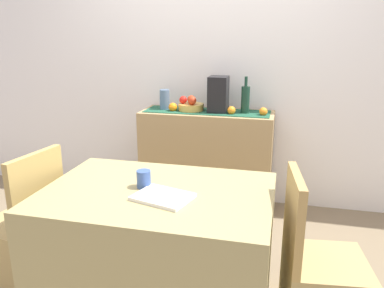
% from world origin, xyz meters
% --- Properties ---
extents(ground_plane, '(6.40, 6.40, 0.02)m').
position_xyz_m(ground_plane, '(0.00, 0.00, -0.01)').
color(ground_plane, '#78674F').
rests_on(ground_plane, ground).
extents(room_wall_rear, '(6.40, 0.06, 2.70)m').
position_xyz_m(room_wall_rear, '(0.00, 1.18, 1.35)').
color(room_wall_rear, white).
rests_on(room_wall_rear, ground).
extents(sideboard_console, '(1.14, 0.42, 0.89)m').
position_xyz_m(sideboard_console, '(-0.00, 0.92, 0.44)').
color(sideboard_console, tan).
rests_on(sideboard_console, ground).
extents(table_runner, '(1.08, 0.32, 0.01)m').
position_xyz_m(table_runner, '(-0.00, 0.92, 0.89)').
color(table_runner, '#1E5038').
rests_on(table_runner, sideboard_console).
extents(fruit_bowl, '(0.22, 0.22, 0.06)m').
position_xyz_m(fruit_bowl, '(-0.14, 0.92, 0.92)').
color(fruit_bowl, gold).
rests_on(fruit_bowl, table_runner).
extents(apple_upper, '(0.07, 0.07, 0.07)m').
position_xyz_m(apple_upper, '(-0.15, 0.94, 0.99)').
color(apple_upper, '#AE3B1A').
rests_on(apple_upper, fruit_bowl).
extents(apple_center, '(0.08, 0.08, 0.08)m').
position_xyz_m(apple_center, '(-0.12, 0.87, 0.99)').
color(apple_center, '#B23217').
rests_on(apple_center, fruit_bowl).
extents(apple_right, '(0.07, 0.07, 0.07)m').
position_xyz_m(apple_right, '(-0.21, 0.91, 0.99)').
color(apple_right, red).
rests_on(apple_right, fruit_bowl).
extents(wine_bottle, '(0.07, 0.07, 0.31)m').
position_xyz_m(wine_bottle, '(0.33, 0.92, 1.01)').
color(wine_bottle, '#173728').
rests_on(wine_bottle, sideboard_console).
extents(coffee_maker, '(0.16, 0.18, 0.31)m').
position_xyz_m(coffee_maker, '(0.10, 0.92, 1.04)').
color(coffee_maker, black).
rests_on(coffee_maker, sideboard_console).
extents(ceramic_vase, '(0.09, 0.09, 0.18)m').
position_xyz_m(ceramic_vase, '(-0.38, 0.92, 0.98)').
color(ceramic_vase, slate).
rests_on(ceramic_vase, sideboard_console).
extents(orange_loose_end, '(0.07, 0.07, 0.07)m').
position_xyz_m(orange_loose_end, '(0.48, 0.87, 0.92)').
color(orange_loose_end, orange).
rests_on(orange_loose_end, sideboard_console).
extents(orange_loose_far, '(0.08, 0.08, 0.08)m').
position_xyz_m(orange_loose_far, '(-0.29, 0.86, 0.93)').
color(orange_loose_far, orange).
rests_on(orange_loose_far, sideboard_console).
extents(orange_loose_mid, '(0.07, 0.07, 0.07)m').
position_xyz_m(orange_loose_mid, '(0.22, 0.86, 0.92)').
color(orange_loose_mid, orange).
rests_on(orange_loose_mid, sideboard_console).
extents(dining_table, '(1.22, 0.84, 0.74)m').
position_xyz_m(dining_table, '(0.02, -0.49, 0.37)').
color(dining_table, tan).
rests_on(dining_table, ground).
extents(open_book, '(0.33, 0.28, 0.02)m').
position_xyz_m(open_book, '(0.08, -0.58, 0.75)').
color(open_book, white).
rests_on(open_book, dining_table).
extents(coffee_cup, '(0.08, 0.08, 0.10)m').
position_xyz_m(coffee_cup, '(-0.07, -0.47, 0.79)').
color(coffee_cup, '#365393').
rests_on(coffee_cup, dining_table).
extents(chair_near_window, '(0.46, 0.46, 0.90)m').
position_xyz_m(chair_near_window, '(-0.86, -0.49, 0.27)').
color(chair_near_window, tan).
rests_on(chair_near_window, ground).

